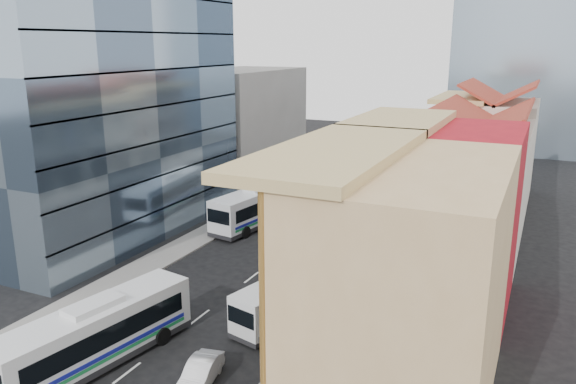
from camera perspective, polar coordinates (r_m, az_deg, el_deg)
The scene contains 14 objects.
ground at distance 32.29m, azimuth -17.24°, elevation -18.02°, with size 200.00×200.00×0.00m, color black.
sidewalk_right at distance 46.14m, azimuth 9.93°, elevation -7.08°, with size 3.00×90.00×0.15m, color slate.
sidewalk_left at distance 52.72m, azimuth -8.22°, elevation -4.17°, with size 3.00×90.00×0.15m, color slate.
shophouse_tan at distance 27.43m, azimuth 12.16°, elevation -9.54°, with size 8.00×14.00×12.00m, color tan.
shophouse_red at distance 38.52m, azimuth 16.25°, elevation -2.58°, with size 8.00×10.00×12.00m, color #A4121B.
shophouse_cream_near at distance 47.87m, azimuth 17.99°, elevation -0.57°, with size 8.00×9.00×10.00m, color beige.
shophouse_cream_mid at distance 56.57m, azimuth 19.19°, elevation 1.65°, with size 8.00×9.00×10.00m, color beige.
shophouse_cream_far at distance 66.73m, azimuth 20.23°, elevation 3.93°, with size 8.00×12.00×11.00m, color beige.
office_tower at distance 52.84m, azimuth -18.59°, elevation 11.80°, with size 12.00×26.00×30.00m, color #425469.
office_block_far at distance 71.55m, azimuth -4.73°, elevation 6.71°, with size 10.00×18.00×14.00m, color gray.
bus_left_near at distance 33.22m, azimuth -18.91°, elevation -13.41°, with size 2.75×11.74×3.76m, color silver, non-canonical shape.
bus_left_far at distance 54.56m, azimuth -2.94°, elevation -1.29°, with size 2.87×12.24×3.93m, color silver, non-canonical shape.
bus_right at distance 36.71m, azimuth 0.59°, elevation -10.23°, with size 2.33×9.93×3.19m, color silver, non-canonical shape.
sedan_right at distance 30.83m, azimuth -8.93°, elevation -17.75°, with size 1.37×3.92×1.29m, color white.
Camera 1 is at (19.13, -19.49, 17.23)m, focal length 35.00 mm.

